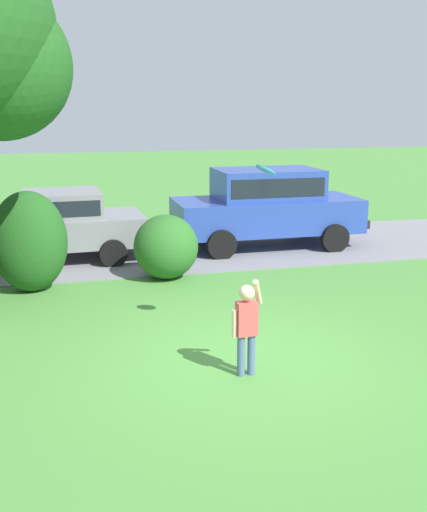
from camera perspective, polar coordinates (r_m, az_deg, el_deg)
The scene contains 8 objects.
ground_plane at distance 8.47m, azimuth 2.87°, elevation -9.54°, with size 80.00×80.00×0.00m, color #478438.
driveway_strip at distance 14.51m, azimuth -4.59°, elevation 0.50°, with size 28.00×4.40×0.02m, color slate.
shrub_centre_left at distance 11.64m, azimuth -17.05°, elevation 1.30°, with size 1.39×1.15×1.89m.
shrub_centre at distance 12.08m, azimuth -4.52°, elevation 0.87°, with size 1.29×1.26×1.30m.
parked_sedan at distance 13.91m, azimuth -14.99°, elevation 3.00°, with size 4.47×2.23×1.56m.
parked_suv at distance 14.79m, azimuth 5.05°, elevation 4.96°, with size 4.71×2.12×1.92m.
child_thrower at distance 7.68m, azimuth 3.15°, elevation -6.29°, with size 0.45×0.28×1.29m.
frisbee at distance 8.27m, azimuth 4.95°, elevation 8.14°, with size 0.28×0.28×0.17m.
Camera 1 is at (-2.29, -7.43, 3.37)m, focal length 42.25 mm.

